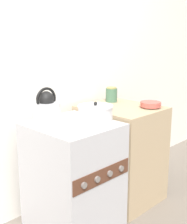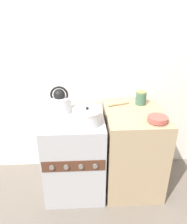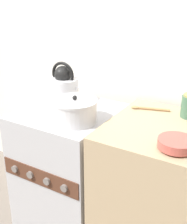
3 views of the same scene
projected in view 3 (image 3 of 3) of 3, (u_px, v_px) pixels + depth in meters
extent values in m
cube|color=silver|center=(102.00, 36.00, 2.17)|extent=(7.00, 0.06, 2.50)
cube|color=#B2B2B7|center=(70.00, 167.00, 2.15)|extent=(0.58, 0.62, 0.84)
cube|color=#512D1E|center=(39.00, 177.00, 1.86)|extent=(0.56, 0.01, 0.11)
cylinder|color=slate|center=(15.00, 169.00, 1.94)|extent=(0.04, 0.02, 0.04)
cylinder|color=slate|center=(30.00, 175.00, 1.88)|extent=(0.04, 0.02, 0.04)
cylinder|color=slate|center=(47.00, 181.00, 1.82)|extent=(0.04, 0.02, 0.04)
cylinder|color=slate|center=(64.00, 188.00, 1.76)|extent=(0.04, 0.02, 0.04)
cube|color=tan|center=(155.00, 191.00, 1.88)|extent=(0.57, 0.67, 0.87)
cylinder|color=silver|center=(63.00, 90.00, 2.12)|extent=(0.21, 0.21, 0.16)
sphere|color=black|center=(63.00, 74.00, 2.08)|extent=(0.11, 0.11, 0.11)
torus|color=black|center=(63.00, 75.00, 2.08)|extent=(0.18, 0.02, 0.18)
cone|color=silver|center=(75.00, 89.00, 2.07)|extent=(0.10, 0.05, 0.08)
cylinder|color=silver|center=(75.00, 112.00, 1.81)|extent=(0.26, 0.26, 0.12)
cylinder|color=silver|center=(75.00, 101.00, 1.78)|extent=(0.26, 0.26, 0.01)
sphere|color=black|center=(75.00, 98.00, 1.77)|extent=(0.03, 0.03, 0.03)
cylinder|color=#B75147|center=(176.00, 148.00, 1.47)|extent=(0.08, 0.08, 0.01)
cylinder|color=#B75147|center=(176.00, 143.00, 1.46)|extent=(0.18, 0.18, 0.04)
cylinder|color=#A37A4C|center=(155.00, 109.00, 1.91)|extent=(0.18, 0.07, 0.02)
ellipsoid|color=#A37A4C|center=(135.00, 107.00, 1.94)|extent=(0.06, 0.05, 0.02)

